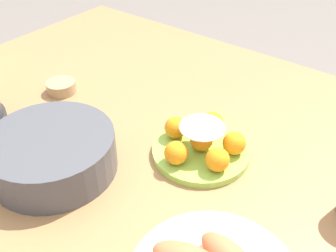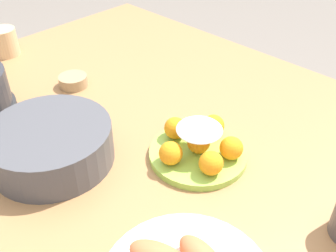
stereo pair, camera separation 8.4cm
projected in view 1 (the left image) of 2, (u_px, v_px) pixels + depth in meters
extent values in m
cylinder|color=#A87547|center=(110.00, 95.00, 1.84)|extent=(0.06, 0.06, 0.75)
cube|color=#A87547|center=(139.00, 131.00, 0.98)|extent=(1.37, 1.10, 0.03)
cylinder|color=#99CC4C|center=(201.00, 151.00, 0.88)|extent=(0.22, 0.22, 0.02)
sphere|color=orange|center=(176.00, 128.00, 0.89)|extent=(0.05, 0.05, 0.05)
sphere|color=orange|center=(176.00, 153.00, 0.82)|extent=(0.05, 0.05, 0.05)
sphere|color=orange|center=(217.00, 160.00, 0.81)|extent=(0.05, 0.05, 0.05)
sphere|color=orange|center=(234.00, 143.00, 0.85)|extent=(0.05, 0.05, 0.05)
sphere|color=orange|center=(213.00, 122.00, 0.91)|extent=(0.05, 0.05, 0.05)
ellipsoid|color=white|center=(202.00, 127.00, 0.84)|extent=(0.10, 0.10, 0.02)
sphere|color=orange|center=(201.00, 140.00, 0.86)|extent=(0.05, 0.05, 0.05)
cylinder|color=#4C4C51|center=(52.00, 153.00, 0.82)|extent=(0.27, 0.27, 0.09)
cylinder|color=brown|center=(49.00, 139.00, 0.80)|extent=(0.22, 0.22, 0.01)
cylinder|color=tan|center=(61.00, 87.00, 1.09)|extent=(0.08, 0.08, 0.03)
cylinder|color=#9E4C1E|center=(60.00, 83.00, 1.08)|extent=(0.06, 0.06, 0.01)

